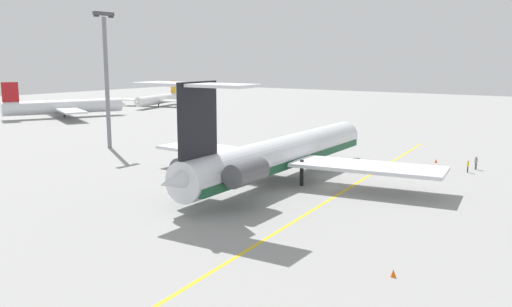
% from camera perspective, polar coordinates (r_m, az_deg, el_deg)
% --- Properties ---
extents(ground, '(357.59, 357.59, 0.00)m').
position_cam_1_polar(ground, '(65.36, 7.90, -3.44)').
color(ground, gray).
extents(main_jetliner, '(43.89, 39.00, 12.79)m').
position_cam_1_polar(main_jetliner, '(66.33, 2.29, -0.08)').
color(main_jetliner, silver).
rests_on(main_jetliner, ground).
extents(airliner_mid_right, '(29.10, 29.40, 9.22)m').
position_cam_1_polar(airliner_mid_right, '(148.85, -19.00, 4.63)').
color(airliner_mid_right, silver).
rests_on(airliner_mid_right, ground).
extents(airliner_far_right, '(25.27, 25.27, 7.65)m').
position_cam_1_polar(airliner_far_right, '(174.22, -10.22, 5.55)').
color(airliner_far_right, white).
rests_on(airliner_far_right, ground).
extents(ground_crew_near_nose, '(0.33, 0.34, 1.75)m').
position_cam_1_polar(ground_crew_near_nose, '(80.26, 21.90, -0.77)').
color(ground_crew_near_nose, black).
rests_on(ground_crew_near_nose, ground).
extents(ground_crew_near_tail, '(0.29, 0.41, 1.84)m').
position_cam_1_polar(ground_crew_near_tail, '(93.63, -4.92, 1.38)').
color(ground_crew_near_tail, black).
rests_on(ground_crew_near_tail, ground).
extents(ground_crew_portside, '(0.37, 0.27, 1.67)m').
position_cam_1_polar(ground_crew_portside, '(77.79, 21.17, -1.08)').
color(ground_crew_portside, black).
rests_on(ground_crew_portside, ground).
extents(safety_cone_nose, '(0.40, 0.40, 0.55)m').
position_cam_1_polar(safety_cone_nose, '(94.38, 3.43, 0.92)').
color(safety_cone_nose, '#EA590F').
rests_on(safety_cone_nose, ground).
extents(safety_cone_wingtip, '(0.40, 0.40, 0.55)m').
position_cam_1_polar(safety_cone_wingtip, '(83.60, 18.20, -0.73)').
color(safety_cone_wingtip, '#EA590F').
rests_on(safety_cone_wingtip, ground).
extents(safety_cone_tail, '(0.40, 0.40, 0.55)m').
position_cam_1_polar(safety_cone_tail, '(39.98, 14.08, -11.97)').
color(safety_cone_tail, '#EA590F').
rests_on(safety_cone_tail, ground).
extents(taxiway_centreline, '(78.09, 8.03, 0.01)m').
position_cam_1_polar(taxiway_centreline, '(64.12, 9.34, -3.73)').
color(taxiway_centreline, gold).
rests_on(taxiway_centreline, ground).
extents(light_mast, '(4.00, 0.70, 22.36)m').
position_cam_1_polar(light_mast, '(94.80, -15.28, 7.98)').
color(light_mast, slate).
rests_on(light_mast, ground).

